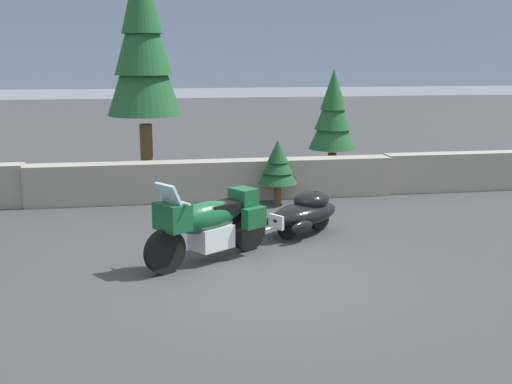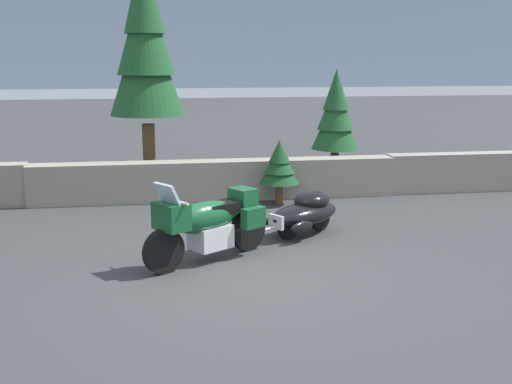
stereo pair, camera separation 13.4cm
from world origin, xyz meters
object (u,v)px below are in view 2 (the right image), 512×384
(car_shaped_trailer, at_px, (305,212))
(pine_tree_secondary, at_px, (336,114))
(touring_motorcycle, at_px, (207,222))
(pine_tree_tall, at_px, (145,42))

(car_shaped_trailer, bearing_deg, pine_tree_secondary, 67.71)
(touring_motorcycle, distance_m, pine_tree_secondary, 6.48)
(car_shaped_trailer, height_order, pine_tree_secondary, pine_tree_secondary)
(pine_tree_tall, distance_m, pine_tree_secondary, 4.73)
(touring_motorcycle, distance_m, pine_tree_tall, 6.18)
(touring_motorcycle, bearing_deg, pine_tree_tall, 99.70)
(pine_tree_tall, height_order, pine_tree_secondary, pine_tree_tall)
(pine_tree_tall, bearing_deg, pine_tree_secondary, -1.30)
(pine_tree_secondary, bearing_deg, touring_motorcycle, -123.32)
(touring_motorcycle, height_order, pine_tree_secondary, pine_tree_secondary)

